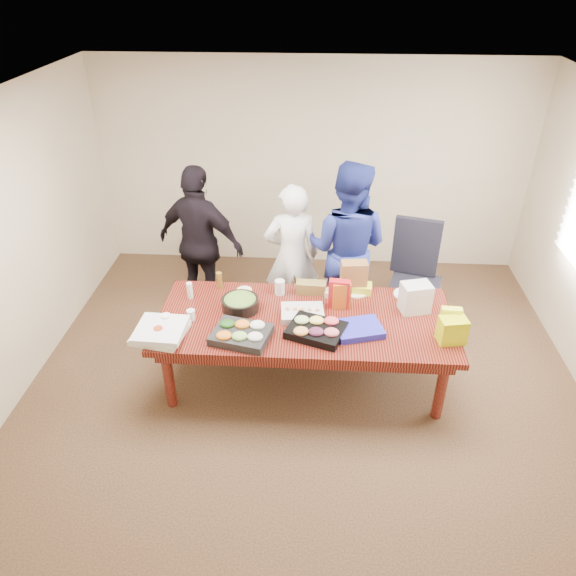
# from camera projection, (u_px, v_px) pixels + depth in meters

# --- Properties ---
(floor) EXTENTS (5.50, 5.00, 0.02)m
(floor) POSITION_uv_depth(u_px,v_px,m) (304.00, 379.00, 5.46)
(floor) COLOR #47301E
(floor) RESTS_ON ground
(ceiling) EXTENTS (5.50, 5.00, 0.02)m
(ceiling) POSITION_uv_depth(u_px,v_px,m) (310.00, 105.00, 4.01)
(ceiling) COLOR white
(ceiling) RESTS_ON wall_back
(wall_back) EXTENTS (5.50, 0.04, 2.70)m
(wall_back) POSITION_uv_depth(u_px,v_px,m) (313.00, 167.00, 6.85)
(wall_back) COLOR beige
(wall_back) RESTS_ON floor
(wall_front) EXTENTS (5.50, 0.04, 2.70)m
(wall_front) POSITION_uv_depth(u_px,v_px,m) (290.00, 513.00, 2.62)
(wall_front) COLOR beige
(wall_front) RESTS_ON floor
(wall_left) EXTENTS (0.04, 5.00, 2.70)m
(wall_left) POSITION_uv_depth(u_px,v_px,m) (6.00, 254.00, 4.88)
(wall_left) COLOR beige
(wall_left) RESTS_ON floor
(conference_table) EXTENTS (2.80, 1.20, 0.75)m
(conference_table) POSITION_uv_depth(u_px,v_px,m) (305.00, 349.00, 5.25)
(conference_table) COLOR #4C1C0F
(conference_table) RESTS_ON floor
(office_chair) EXTENTS (0.76, 0.76, 1.21)m
(office_chair) POSITION_uv_depth(u_px,v_px,m) (415.00, 283.00, 5.86)
(office_chair) COLOR black
(office_chair) RESTS_ON floor
(person_center) EXTENTS (0.68, 0.51, 1.68)m
(person_center) POSITION_uv_depth(u_px,v_px,m) (292.00, 256.00, 5.89)
(person_center) COLOR white
(person_center) RESTS_ON floor
(person_right) EXTENTS (1.11, 0.96, 1.94)m
(person_right) POSITION_uv_depth(u_px,v_px,m) (346.00, 248.00, 5.78)
(person_right) COLOR navy
(person_right) RESTS_ON floor
(person_left) EXTENTS (1.15, 0.78, 1.81)m
(person_left) POSITION_uv_depth(u_px,v_px,m) (201.00, 243.00, 6.02)
(person_left) COLOR black
(person_left) RESTS_ON floor
(veggie_tray) EXTENTS (0.58, 0.49, 0.08)m
(veggie_tray) POSITION_uv_depth(u_px,v_px,m) (241.00, 335.00, 4.77)
(veggie_tray) COLOR black
(veggie_tray) RESTS_ON conference_table
(fruit_tray) EXTENTS (0.59, 0.53, 0.07)m
(fruit_tray) POSITION_uv_depth(u_px,v_px,m) (316.00, 330.00, 4.83)
(fruit_tray) COLOR black
(fruit_tray) RESTS_ON conference_table
(sheet_cake) EXTENTS (0.42, 0.33, 0.07)m
(sheet_cake) POSITION_uv_depth(u_px,v_px,m) (302.00, 313.00, 5.06)
(sheet_cake) COLOR silver
(sheet_cake) RESTS_ON conference_table
(salad_bowl) EXTENTS (0.41, 0.41, 0.12)m
(salad_bowl) POSITION_uv_depth(u_px,v_px,m) (240.00, 304.00, 5.15)
(salad_bowl) COLOR black
(salad_bowl) RESTS_ON conference_table
(chip_bag_blue) EXTENTS (0.49, 0.42, 0.06)m
(chip_bag_blue) POSITION_uv_depth(u_px,v_px,m) (358.00, 329.00, 4.85)
(chip_bag_blue) COLOR #2526B6
(chip_bag_blue) RESTS_ON conference_table
(chip_bag_red) EXTENTS (0.21, 0.10, 0.29)m
(chip_bag_red) POSITION_uv_depth(u_px,v_px,m) (339.00, 294.00, 5.14)
(chip_bag_red) COLOR #B4161E
(chip_bag_red) RESTS_ON conference_table
(chip_bag_yellow) EXTENTS (0.19, 0.08, 0.27)m
(chip_bag_yellow) POSITION_uv_depth(u_px,v_px,m) (450.00, 321.00, 4.78)
(chip_bag_yellow) COLOR #F4FF2D
(chip_bag_yellow) RESTS_ON conference_table
(chip_bag_orange) EXTENTS (0.18, 0.09, 0.27)m
(chip_bag_orange) POSITION_uv_depth(u_px,v_px,m) (342.00, 296.00, 5.14)
(chip_bag_orange) COLOR #C55916
(chip_bag_orange) RESTS_ON conference_table
(mayo_jar) EXTENTS (0.11, 0.11, 0.16)m
(mayo_jar) POSITION_uv_depth(u_px,v_px,m) (280.00, 287.00, 5.37)
(mayo_jar) COLOR white
(mayo_jar) RESTS_ON conference_table
(mustard_bottle) EXTENTS (0.07, 0.07, 0.17)m
(mustard_bottle) POSITION_uv_depth(u_px,v_px,m) (341.00, 288.00, 5.35)
(mustard_bottle) COLOR yellow
(mustard_bottle) RESTS_ON conference_table
(dressing_bottle) EXTENTS (0.07, 0.07, 0.18)m
(dressing_bottle) POSITION_uv_depth(u_px,v_px,m) (219.00, 280.00, 5.46)
(dressing_bottle) COLOR brown
(dressing_bottle) RESTS_ON conference_table
(ranch_bottle) EXTENTS (0.06, 0.06, 0.17)m
(ranch_bottle) POSITION_uv_depth(u_px,v_px,m) (190.00, 290.00, 5.31)
(ranch_bottle) COLOR white
(ranch_bottle) RESTS_ON conference_table
(banana_bunch) EXTENTS (0.28, 0.18, 0.09)m
(banana_bunch) POSITION_uv_depth(u_px,v_px,m) (358.00, 288.00, 5.42)
(banana_bunch) COLOR yellow
(banana_bunch) RESTS_ON conference_table
(bread_loaf) EXTENTS (0.31, 0.15, 0.12)m
(bread_loaf) POSITION_uv_depth(u_px,v_px,m) (311.00, 287.00, 5.40)
(bread_loaf) COLOR olive
(bread_loaf) RESTS_ON conference_table
(kraft_bag) EXTENTS (0.27, 0.17, 0.34)m
(kraft_bag) POSITION_uv_depth(u_px,v_px,m) (354.00, 277.00, 5.36)
(kraft_bag) COLOR brown
(kraft_bag) RESTS_ON conference_table
(red_cup) EXTENTS (0.10, 0.10, 0.11)m
(red_cup) POSITION_uv_depth(u_px,v_px,m) (159.00, 333.00, 4.77)
(red_cup) COLOR #AC321B
(red_cup) RESTS_ON conference_table
(clear_cup_a) EXTENTS (0.10, 0.10, 0.12)m
(clear_cup_a) POSITION_uv_depth(u_px,v_px,m) (166.00, 320.00, 4.92)
(clear_cup_a) COLOR white
(clear_cup_a) RESTS_ON conference_table
(clear_cup_b) EXTENTS (0.10, 0.10, 0.11)m
(clear_cup_b) POSITION_uv_depth(u_px,v_px,m) (191.00, 315.00, 5.00)
(clear_cup_b) COLOR white
(clear_cup_b) RESTS_ON conference_table
(pizza_box_lower) EXTENTS (0.50, 0.50, 0.05)m
(pizza_box_lower) POSITION_uv_depth(u_px,v_px,m) (160.00, 333.00, 4.81)
(pizza_box_lower) COLOR silver
(pizza_box_lower) RESTS_ON conference_table
(pizza_box_upper) EXTENTS (0.45, 0.45, 0.05)m
(pizza_box_upper) POSITION_uv_depth(u_px,v_px,m) (161.00, 330.00, 4.78)
(pizza_box_upper) COLOR white
(pizza_box_upper) RESTS_ON pizza_box_lower
(plate_a) EXTENTS (0.32, 0.32, 0.01)m
(plate_a) POSITION_uv_depth(u_px,v_px,m) (406.00, 294.00, 5.39)
(plate_a) COLOR white
(plate_a) RESTS_ON conference_table
(plate_b) EXTENTS (0.33, 0.33, 0.02)m
(plate_b) POSITION_uv_depth(u_px,v_px,m) (355.00, 291.00, 5.44)
(plate_b) COLOR beige
(plate_b) RESTS_ON conference_table
(dip_bowl_a) EXTENTS (0.16, 0.16, 0.06)m
(dip_bowl_a) POSITION_uv_depth(u_px,v_px,m) (331.00, 293.00, 5.37)
(dip_bowl_a) COLOR beige
(dip_bowl_a) RESTS_ON conference_table
(dip_bowl_b) EXTENTS (0.20, 0.20, 0.06)m
(dip_bowl_b) POSITION_uv_depth(u_px,v_px,m) (244.00, 292.00, 5.38)
(dip_bowl_b) COLOR #F9EFCE
(dip_bowl_b) RESTS_ON conference_table
(grocery_bag_white) EXTENTS (0.31, 0.26, 0.29)m
(grocery_bag_white) POSITION_uv_depth(u_px,v_px,m) (415.00, 298.00, 5.09)
(grocery_bag_white) COLOR silver
(grocery_bag_white) RESTS_ON conference_table
(grocery_bag_yellow) EXTENTS (0.26, 0.20, 0.24)m
(grocery_bag_yellow) POSITION_uv_depth(u_px,v_px,m) (452.00, 330.00, 4.69)
(grocery_bag_yellow) COLOR #CCDA0B
(grocery_bag_yellow) RESTS_ON conference_table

